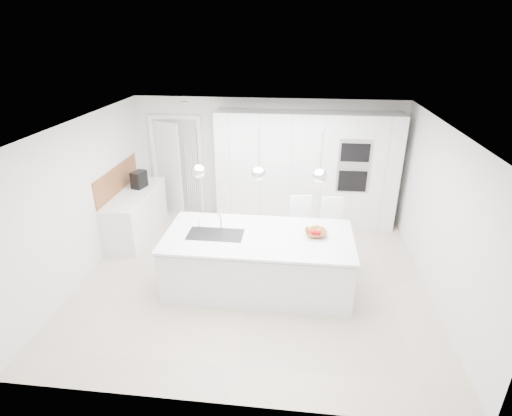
# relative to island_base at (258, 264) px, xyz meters

# --- Properties ---
(floor) EXTENTS (5.50, 5.50, 0.00)m
(floor) POSITION_rel_island_base_xyz_m (-0.10, 0.30, -0.43)
(floor) COLOR beige
(floor) RESTS_ON ground
(wall_back) EXTENTS (5.50, 0.00, 5.50)m
(wall_back) POSITION_rel_island_base_xyz_m (-0.10, 2.80, 0.82)
(wall_back) COLOR silver
(wall_back) RESTS_ON ground
(wall_left) EXTENTS (0.00, 5.00, 5.00)m
(wall_left) POSITION_rel_island_base_xyz_m (-2.85, 0.30, 0.82)
(wall_left) COLOR silver
(wall_left) RESTS_ON ground
(ceiling) EXTENTS (5.50, 5.50, 0.00)m
(ceiling) POSITION_rel_island_base_xyz_m (-0.10, 0.30, 2.07)
(ceiling) COLOR white
(ceiling) RESTS_ON wall_back
(tall_cabinets) EXTENTS (3.60, 0.60, 2.30)m
(tall_cabinets) POSITION_rel_island_base_xyz_m (0.70, 2.50, 0.72)
(tall_cabinets) COLOR white
(tall_cabinets) RESTS_ON floor
(oven_stack) EXTENTS (0.62, 0.04, 1.05)m
(oven_stack) POSITION_rel_island_base_xyz_m (1.60, 2.19, 0.92)
(oven_stack) COLOR #A5A5A8
(oven_stack) RESTS_ON tall_cabinets
(doorway_frame) EXTENTS (1.11, 0.08, 2.13)m
(doorway_frame) POSITION_rel_island_base_xyz_m (-2.05, 2.77, 0.59)
(doorway_frame) COLOR white
(doorway_frame) RESTS_ON floor
(hallway_door) EXTENTS (0.76, 0.38, 2.00)m
(hallway_door) POSITION_rel_island_base_xyz_m (-2.30, 2.72, 0.57)
(hallway_door) COLOR white
(hallway_door) RESTS_ON floor
(radiator) EXTENTS (0.32, 0.04, 1.40)m
(radiator) POSITION_rel_island_base_xyz_m (-1.73, 2.76, 0.42)
(radiator) COLOR white
(radiator) RESTS_ON floor
(left_base_cabinets) EXTENTS (0.60, 1.80, 0.86)m
(left_base_cabinets) POSITION_rel_island_base_xyz_m (-2.55, 1.50, 0.00)
(left_base_cabinets) COLOR white
(left_base_cabinets) RESTS_ON floor
(left_worktop) EXTENTS (0.62, 1.82, 0.04)m
(left_worktop) POSITION_rel_island_base_xyz_m (-2.55, 1.50, 0.45)
(left_worktop) COLOR white
(left_worktop) RESTS_ON left_base_cabinets
(oak_backsplash) EXTENTS (0.02, 1.80, 0.50)m
(oak_backsplash) POSITION_rel_island_base_xyz_m (-2.84, 1.50, 0.72)
(oak_backsplash) COLOR brown
(oak_backsplash) RESTS_ON wall_left
(island_base) EXTENTS (2.80, 1.20, 0.86)m
(island_base) POSITION_rel_island_base_xyz_m (0.00, 0.00, 0.00)
(island_base) COLOR white
(island_base) RESTS_ON floor
(island_worktop) EXTENTS (2.84, 1.40, 0.04)m
(island_worktop) POSITION_rel_island_base_xyz_m (0.00, 0.05, 0.45)
(island_worktop) COLOR white
(island_worktop) RESTS_ON island_base
(island_sink) EXTENTS (0.84, 0.44, 0.18)m
(island_sink) POSITION_rel_island_base_xyz_m (-0.65, -0.00, 0.39)
(island_sink) COLOR #3F3F42
(island_sink) RESTS_ON island_worktop
(island_tap) EXTENTS (0.02, 0.02, 0.30)m
(island_tap) POSITION_rel_island_base_xyz_m (-0.60, 0.20, 0.62)
(island_tap) COLOR white
(island_tap) RESTS_ON island_worktop
(pendant_left) EXTENTS (0.20, 0.20, 0.20)m
(pendant_left) POSITION_rel_island_base_xyz_m (-0.85, -0.00, 1.47)
(pendant_left) COLOR white
(pendant_left) RESTS_ON ceiling
(pendant_mid) EXTENTS (0.20, 0.20, 0.20)m
(pendant_mid) POSITION_rel_island_base_xyz_m (-0.00, -0.00, 1.47)
(pendant_mid) COLOR white
(pendant_mid) RESTS_ON ceiling
(pendant_right) EXTENTS (0.20, 0.20, 0.20)m
(pendant_right) POSITION_rel_island_base_xyz_m (0.85, -0.00, 1.47)
(pendant_right) COLOR white
(pendant_right) RESTS_ON ceiling
(fruit_bowl) EXTENTS (0.36, 0.36, 0.08)m
(fruit_bowl) POSITION_rel_island_base_xyz_m (0.86, 0.13, 0.51)
(fruit_bowl) COLOR brown
(fruit_bowl) RESTS_ON island_worktop
(espresso_machine) EXTENTS (0.27, 0.34, 0.33)m
(espresso_machine) POSITION_rel_island_base_xyz_m (-2.53, 1.77, 0.63)
(espresso_machine) COLOR black
(espresso_machine) RESTS_ON left_worktop
(bar_stool_left) EXTENTS (0.50, 0.62, 1.18)m
(bar_stool_left) POSITION_rel_island_base_xyz_m (0.61, 0.83, 0.16)
(bar_stool_left) COLOR white
(bar_stool_left) RESTS_ON floor
(bar_stool_right) EXTENTS (0.43, 0.57, 1.17)m
(bar_stool_right) POSITION_rel_island_base_xyz_m (1.14, 0.86, 0.15)
(bar_stool_right) COLOR white
(bar_stool_right) RESTS_ON floor
(apple_a) EXTENTS (0.09, 0.09, 0.09)m
(apple_a) POSITION_rel_island_base_xyz_m (0.82, 0.10, 0.54)
(apple_a) COLOR red
(apple_a) RESTS_ON fruit_bowl
(apple_b) EXTENTS (0.09, 0.09, 0.09)m
(apple_b) POSITION_rel_island_base_xyz_m (0.89, 0.09, 0.54)
(apple_b) COLOR red
(apple_b) RESTS_ON fruit_bowl
(banana_bunch) EXTENTS (0.23, 0.16, 0.20)m
(banana_bunch) POSITION_rel_island_base_xyz_m (0.84, 0.16, 0.58)
(banana_bunch) COLOR yellow
(banana_bunch) RESTS_ON fruit_bowl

